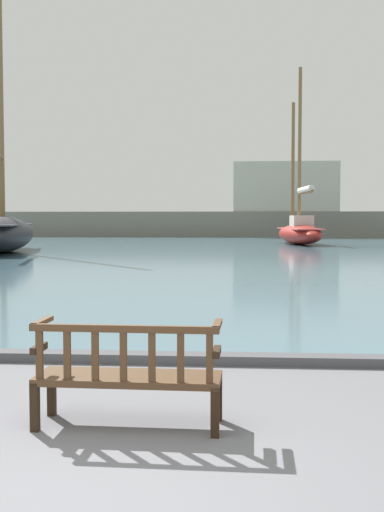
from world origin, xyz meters
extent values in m
plane|color=slate|center=(0.00, 0.00, 0.00)|extent=(160.00, 160.00, 0.00)
cube|color=slate|center=(0.00, 44.00, 0.04)|extent=(100.00, 80.00, 0.08)
cube|color=#4C4C50|center=(0.00, 3.85, 0.06)|extent=(40.00, 0.30, 0.12)
cube|color=black|center=(-0.59, 1.62, 0.21)|extent=(0.07, 0.07, 0.42)
cube|color=black|center=(0.94, 1.58, 0.21)|extent=(0.07, 0.07, 0.42)
cube|color=black|center=(-0.61, 1.17, 0.21)|extent=(0.07, 0.07, 0.42)
cube|color=black|center=(0.92, 1.13, 0.21)|extent=(0.07, 0.07, 0.42)
cube|color=#4C331E|center=(0.16, 1.37, 0.42)|extent=(1.61, 0.56, 0.06)
cube|color=#4C331E|center=(0.16, 1.15, 0.89)|extent=(1.60, 0.09, 0.06)
cube|color=#4C331E|center=(-0.56, 1.17, 0.66)|extent=(0.06, 0.04, 0.41)
cube|color=#4C331E|center=(-0.32, 1.16, 0.66)|extent=(0.06, 0.04, 0.41)
cube|color=#4C331E|center=(-0.08, 1.16, 0.66)|extent=(0.06, 0.04, 0.41)
cube|color=#4C331E|center=(0.16, 1.15, 0.66)|extent=(0.06, 0.04, 0.41)
cube|color=#4C331E|center=(0.40, 1.15, 0.66)|extent=(0.06, 0.04, 0.41)
cube|color=#4C331E|center=(0.64, 1.14, 0.66)|extent=(0.06, 0.04, 0.41)
cube|color=#4C331E|center=(0.88, 1.13, 0.66)|extent=(0.06, 0.04, 0.41)
cube|color=black|center=(-0.61, 1.30, 0.69)|extent=(0.07, 0.30, 0.06)
cube|color=#4C331E|center=(-0.60, 1.39, 0.90)|extent=(0.07, 0.47, 0.04)
cube|color=black|center=(0.93, 1.26, 0.69)|extent=(0.07, 0.30, 0.06)
cube|color=#4C331E|center=(0.93, 1.35, 0.90)|extent=(0.07, 0.47, 0.04)
ellipsoid|color=maroon|center=(5.41, 41.91, 0.79)|extent=(3.39, 10.09, 1.42)
cube|color=#C6514C|center=(5.41, 41.91, 1.18)|extent=(2.66, 8.85, 0.08)
cube|color=beige|center=(5.47, 41.17, 1.66)|extent=(1.55, 2.00, 0.90)
cylinder|color=brown|center=(5.38, 42.15, 6.88)|extent=(0.25, 0.25, 11.33)
cylinder|color=brown|center=(5.59, 39.86, 3.66)|extent=(0.61, 4.60, 0.20)
cylinder|color=silver|center=(5.59, 39.86, 3.86)|extent=(0.77, 4.16, 0.40)
cylinder|color=brown|center=(5.14, 44.86, 5.90)|extent=(0.25, 0.25, 9.37)
ellipsoid|color=black|center=(-11.57, 29.43, 1.02)|extent=(5.64, 12.38, 1.89)
cube|color=#4C4C51|center=(-11.57, 29.43, 1.54)|extent=(4.58, 10.80, 0.08)
cylinder|color=brown|center=(-11.64, 29.73, 8.64)|extent=(0.31, 0.31, 14.12)
cube|color=slate|center=(0.00, 60.91, 1.32)|extent=(45.36, 2.40, 2.64)
cube|color=#B7B2A3|center=(5.78, 60.91, 5.12)|extent=(10.46, 2.00, 4.96)
camera|label=1|loc=(1.12, -4.07, 1.79)|focal=45.00mm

